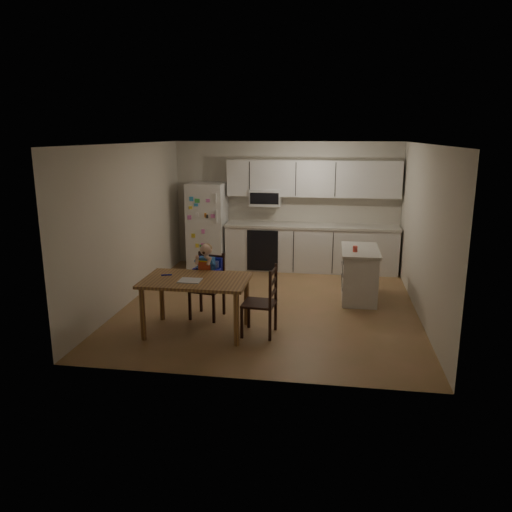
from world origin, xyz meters
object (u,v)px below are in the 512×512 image
object	(u,v)px
refrigerator	(207,225)
dining_table	(196,286)
red_cup	(355,249)
chair_booster	(208,273)
chair_side	(266,297)
kitchen_island	(359,274)

from	to	relation	value
refrigerator	dining_table	distance (m)	3.48
red_cup	chair_booster	world-z (taller)	chair_booster
refrigerator	dining_table	bearing A→B (deg)	-78.39
chair_booster	chair_side	world-z (taller)	chair_booster
dining_table	chair_side	bearing A→B (deg)	2.58
chair_booster	red_cup	bearing A→B (deg)	34.89
refrigerator	red_cup	world-z (taller)	refrigerator
dining_table	chair_booster	size ratio (longest dim) A/B	1.27
kitchen_island	red_cup	distance (m)	0.51
red_cup	kitchen_island	bearing A→B (deg)	64.59
dining_table	kitchen_island	bearing A→B (deg)	38.67
refrigerator	red_cup	size ratio (longest dim) A/B	18.51
red_cup	dining_table	xyz separation A→B (m)	(-2.15, -1.60, -0.23)
red_cup	chair_booster	xyz separation A→B (m)	(-2.14, -0.98, -0.21)
kitchen_island	chair_booster	xyz separation A→B (m)	(-2.24, -1.18, 0.25)
kitchen_island	red_cup	xyz separation A→B (m)	(-0.09, -0.20, 0.46)
chair_booster	chair_side	bearing A→B (deg)	-21.21
chair_side	kitchen_island	bearing A→B (deg)	147.97
kitchen_island	red_cup	bearing A→B (deg)	-115.41
red_cup	chair_side	world-z (taller)	chair_side
dining_table	chair_booster	bearing A→B (deg)	89.23
dining_table	chair_booster	world-z (taller)	chair_booster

